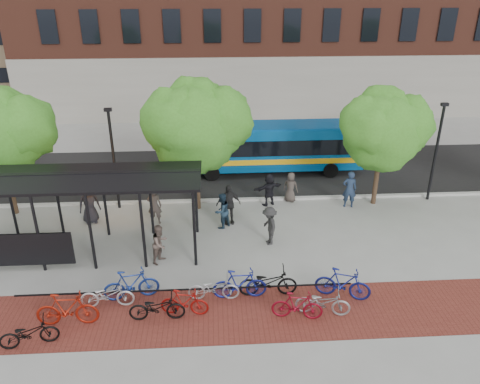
{
  "coord_description": "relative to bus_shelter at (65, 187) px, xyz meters",
  "views": [
    {
      "loc": [
        -2.2,
        -17.92,
        10.64
      ],
      "look_at": [
        -1.0,
        1.62,
        1.6
      ],
      "focal_mm": 35.0,
      "sensor_mm": 36.0,
      "label": 1
    }
  ],
  "objects": [
    {
      "name": "bike_7",
      "position": [
        6.77,
        -3.6,
        -2.41
      ],
      "size": [
        1.97,
        0.58,
        1.18
      ],
      "primitive_type": "imported",
      "rotation": [
        0.0,
        0.0,
        1.58
      ],
      "color": "navy",
      "rests_on": "ground"
    },
    {
      "name": "pedestrian_1",
      "position": [
        3.15,
        2.3,
        -2.08
      ],
      "size": [
        0.7,
        0.49,
        1.84
      ],
      "primitive_type": "imported",
      "rotation": [
        0.0,
        0.0,
        3.07
      ],
      "color": "#403833",
      "rests_on": "ground"
    },
    {
      "name": "bike_6",
      "position": [
        5.83,
        -3.63,
        -2.51
      ],
      "size": [
        1.87,
        0.7,
        0.97
      ],
      "primitive_type": "imported",
      "rotation": [
        0.0,
        0.0,
        1.54
      ],
      "color": "#A4A4A6",
      "rests_on": "ground"
    },
    {
      "name": "tree_b",
      "position": [
        5.23,
        3.83,
        1.46
      ],
      "size": [
        5.15,
        4.2,
        6.47
      ],
      "color": "#382619",
      "rests_on": "ground"
    },
    {
      "name": "bike_5",
      "position": [
        4.83,
        -4.41,
        -2.5
      ],
      "size": [
        1.72,
        0.69,
        1.0
      ],
      "primitive_type": "imported",
      "rotation": [
        0.0,
        0.0,
        1.44
      ],
      "color": "maroon",
      "rests_on": "ground"
    },
    {
      "name": "pedestrian_2",
      "position": [
        6.27,
        1.7,
        -2.15
      ],
      "size": [
        1.04,
        1.04,
        1.71
      ],
      "primitive_type": "imported",
      "rotation": [
        0.0,
        0.0,
        3.91
      ],
      "color": "#1B2E3F",
      "rests_on": "ground"
    },
    {
      "name": "lamp_post_right",
      "position": [
        17.13,
        4.08,
        -0.25
      ],
      "size": [
        0.35,
        0.2,
        5.12
      ],
      "color": "black",
      "rests_on": "ground"
    },
    {
      "name": "curb",
      "position": [
        8.13,
        4.48,
        -2.94
      ],
      "size": [
        160.0,
        0.25,
        0.12
      ],
      "primitive_type": "cube",
      "color": "#B7B7B2",
      "rests_on": "ground"
    },
    {
      "name": "bike_10",
      "position": [
        9.57,
        -4.68,
        -2.5
      ],
      "size": [
        1.98,
        1.01,
        0.99
      ],
      "primitive_type": "imported",
      "rotation": [
        0.0,
        0.0,
        1.38
      ],
      "color": "gray",
      "rests_on": "ground"
    },
    {
      "name": "pedestrian_4",
      "position": [
        6.59,
        2.11,
        -2.01
      ],
      "size": [
        1.22,
        0.66,
        1.98
      ],
      "primitive_type": "imported",
      "rotation": [
        0.0,
        0.0,
        6.44
      ],
      "color": "black",
      "rests_on": "ground"
    },
    {
      "name": "bike_9",
      "position": [
        8.65,
        -4.85,
        -2.48
      ],
      "size": [
        1.8,
        0.79,
        1.05
      ],
      "primitive_type": "imported",
      "rotation": [
        0.0,
        0.0,
        1.4
      ],
      "color": "maroon",
      "rests_on": "ground"
    },
    {
      "name": "ground",
      "position": [
        8.13,
        0.48,
        -3.0
      ],
      "size": [
        160.0,
        160.0,
        0.0
      ],
      "primitive_type": "plane",
      "color": "#9E9E99",
      "rests_on": "ground"
    },
    {
      "name": "bike_4",
      "position": [
        3.91,
        -4.62,
        -2.5
      ],
      "size": [
        1.89,
        0.67,
        0.99
      ],
      "primitive_type": "imported",
      "rotation": [
        0.0,
        0.0,
        1.58
      ],
      "color": "black",
      "rests_on": "ground"
    },
    {
      "name": "tree_a",
      "position": [
        -3.77,
        3.83,
        1.24
      ],
      "size": [
        4.9,
        4.0,
        6.18
      ],
      "color": "#382619",
      "rests_on": "ground"
    },
    {
      "name": "pedestrian_8",
      "position": [
        3.71,
        -1.02,
        -2.16
      ],
      "size": [
        0.96,
        1.02,
        1.67
      ],
      "primitive_type": "imported",
      "rotation": [
        0.0,
        0.0,
        1.02
      ],
      "color": "brown",
      "rests_on": "ground"
    },
    {
      "name": "bike_2",
      "position": [
        2.1,
        -3.81,
        -2.51
      ],
      "size": [
        1.89,
        0.71,
        0.98
      ],
      "primitive_type": "imported",
      "rotation": [
        0.0,
        0.0,
        1.6
      ],
      "color": "silver",
      "rests_on": "ground"
    },
    {
      "name": "bike_1",
      "position": [
        0.97,
        -4.7,
        -2.38
      ],
      "size": [
        2.07,
        0.59,
        1.24
      ],
      "primitive_type": "imported",
      "rotation": [
        0.0,
        0.0,
        1.57
      ],
      "color": "maroon",
      "rests_on": "ground"
    },
    {
      "name": "bike_rack_rail",
      "position": [
        4.83,
        -3.62,
        -3.0
      ],
      "size": [
        12.0,
        0.05,
        0.95
      ],
      "primitive_type": "cube",
      "color": "black",
      "rests_on": "ground"
    },
    {
      "name": "bus",
      "position": [
        9.28,
        8.44,
        -1.34
      ],
      "size": [
        10.74,
        2.62,
        2.9
      ],
      "rotation": [
        0.0,
        0.0,
        0.01
      ],
      "color": "#08579F",
      "rests_on": "ground"
    },
    {
      "name": "pedestrian_9",
      "position": [
        8.28,
        0.12,
        -2.12
      ],
      "size": [
        0.85,
        1.23,
        1.75
      ],
      "primitive_type": "imported",
      "rotation": [
        0.0,
        0.0,
        4.9
      ],
      "color": "#272727",
      "rests_on": "ground"
    },
    {
      "name": "bike_3",
      "position": [
        2.88,
        -3.4,
        -2.4
      ],
      "size": [
        2.06,
        0.92,
        1.2
      ],
      "primitive_type": "imported",
      "rotation": [
        0.0,
        0.0,
        1.75
      ],
      "color": "navy",
      "rests_on": "ground"
    },
    {
      "name": "pedestrian_5",
      "position": [
        8.72,
        3.92,
        -2.14
      ],
      "size": [
        1.66,
        1.1,
        1.72
      ],
      "primitive_type": "imported",
      "rotation": [
        0.0,
        0.0,
        3.55
      ],
      "color": "black",
      "rests_on": "ground"
    },
    {
      "name": "bike_0",
      "position": [
        0.02,
        -5.61,
        -2.53
      ],
      "size": [
        1.89,
        1.01,
        0.94
      ],
      "primitive_type": "imported",
      "rotation": [
        0.0,
        0.0,
        1.8
      ],
      "color": "black",
      "rests_on": "ground"
    },
    {
      "name": "brick_strip",
      "position": [
        6.13,
        -4.52,
        -3.0
      ],
      "size": [
        24.0,
        3.0,
        0.01
      ],
      "primitive_type": "cube",
      "color": "maroon",
      "rests_on": "ground"
    },
    {
      "name": "pedestrian_6",
      "position": [
        9.88,
        4.28,
        -2.21
      ],
      "size": [
        0.91,
        0.78,
        1.59
      ],
      "primitive_type": "imported",
      "rotation": [
        0.0,
        0.0,
        2.71
      ],
      "color": "#413934",
      "rests_on": "ground"
    },
    {
      "name": "bike_11",
      "position": [
        10.48,
        -3.82,
        -2.4
      ],
      "size": [
        2.08,
        1.22,
        1.2
      ],
      "primitive_type": "imported",
      "rotation": [
        0.0,
        0.0,
        1.22
      ],
      "color": "navy",
      "rests_on": "ground"
    },
    {
      "name": "bike_8",
      "position": [
        7.81,
        -3.5,
        -2.44
      ],
      "size": [
        2.13,
        0.75,
        1.12
      ],
      "primitive_type": "imported",
      "rotation": [
        0.0,
        0.0,
        1.57
      ],
      "color": "black",
      "rests_on": "ground"
    },
    {
      "name": "pedestrian_0",
      "position": [
        0.08,
        2.58,
        -2.01
      ],
      "size": [
        1.13,
        0.94,
        1.98
      ],
      "primitive_type": "imported",
      "rotation": [
        0.0,
        0.0,
        0.38
      ],
      "color": "black",
      "rests_on": "ground"
    },
    {
      "name": "lamp_post_left",
      "position": [
        1.13,
        4.08,
        -0.25
      ],
      "size": [
        0.35,
        0.2,
        5.12
      ],
      "color": "black",
      "rests_on": "ground"
    },
    {
      "name": "asphalt_street",
      "position": [
        8.13,
        8.48,
        -2.99
      ],
      "size": [
        160.0,
        8.0,
        0.01
      ],
      "primitive_type": "cube",
      "color": "black",
      "rests_on": "ground"
    },
    {
      "name": "tree_c",
      "position": [
        14.22,
        3.83,
        1.06
      ],
      "size": [
        4.66,
        3.8,
        5.92
      ],
      "color": "#382619",
      "rests_on": "ground"
    },
    {
      "name": "pedestrian_7",
      "position": [
        12.71,
        3.47,
        -2.03
      ],
      "size": [
        0.76,
        0.56,
        1.94
      ],
      "primitive_type": "imported",
      "rotation": [
        0.0,
        0.0,
        3.0
      ],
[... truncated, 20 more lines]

